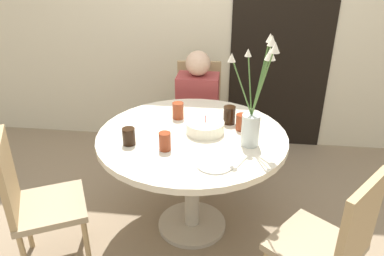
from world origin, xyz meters
name	(u,v)px	position (x,y,z in m)	size (l,w,h in m)	color
ground_plane	(192,225)	(0.00, 0.00, 0.00)	(16.00, 16.00, 0.00)	#89755B
wall_back	(211,7)	(0.00, 1.37, 1.30)	(8.00, 0.05, 2.60)	beige
doorway_panel	(282,41)	(0.64, 1.33, 1.02)	(0.90, 0.01, 2.05)	black
dining_table	(192,151)	(0.00, 0.00, 0.61)	(1.19, 1.19, 0.73)	beige
chair_far_back	(198,108)	(-0.06, 0.97, 0.49)	(0.42, 0.42, 0.89)	#9E896B
chair_right_flank	(33,197)	(-0.87, -0.44, 0.49)	(0.54, 0.54, 0.89)	#9E896B
chair_left_flank	(332,242)	(0.76, -0.60, 0.49)	(0.56, 0.56, 0.89)	#9E896B
birthday_cake	(205,127)	(0.08, 0.03, 0.77)	(0.24, 0.24, 0.12)	white
flower_vase	(254,109)	(0.36, -0.10, 0.96)	(0.25, 0.26, 0.64)	silver
side_plate	(215,164)	(0.17, -0.35, 0.74)	(0.20, 0.20, 0.01)	silver
drink_glass_0	(129,136)	(-0.35, -0.18, 0.78)	(0.08, 0.08, 0.10)	black
drink_glass_1	(165,141)	(-0.13, -0.22, 0.79)	(0.07, 0.07, 0.11)	maroon
drink_glass_2	(178,111)	(-0.12, 0.22, 0.79)	(0.08, 0.08, 0.11)	maroon
drink_glass_3	(242,122)	(0.31, 0.10, 0.79)	(0.08, 0.08, 0.10)	maroon
drink_glass_4	(229,115)	(0.22, 0.18, 0.79)	(0.08, 0.08, 0.12)	black
person_woman	(198,116)	(-0.05, 0.81, 0.49)	(0.34, 0.24, 1.05)	#383333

